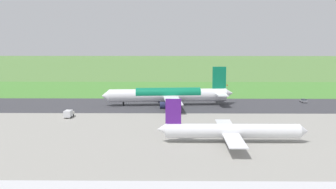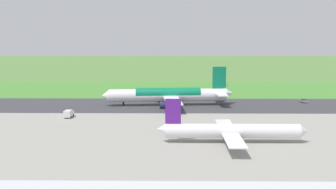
{
  "view_description": "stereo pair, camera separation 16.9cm",
  "coord_description": "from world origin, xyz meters",
  "px_view_note": "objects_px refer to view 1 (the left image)",
  "views": [
    {
      "loc": [
        10.67,
        170.14,
        28.87
      ],
      "look_at": [
        12.67,
        0.0,
        4.5
      ],
      "focal_mm": 44.94,
      "sensor_mm": 36.0,
      "label": 1
    },
    {
      "loc": [
        10.5,
        170.14,
        28.87
      ],
      "look_at": [
        12.67,
        0.0,
        4.5
      ],
      "focal_mm": 44.94,
      "sensor_mm": 36.0,
      "label": 2
    }
  ],
  "objects_px": {
    "airliner_parked_mid": "(232,131)",
    "traffic_cone_orange": "(217,90)",
    "service_car_followme": "(304,101)",
    "airliner_main": "(169,95)",
    "service_truck_baggage": "(69,114)",
    "no_stopping_sign": "(227,87)"
  },
  "relations": [
    {
      "from": "airliner_parked_mid",
      "to": "traffic_cone_orange",
      "type": "bearing_deg",
      "value": -93.81
    },
    {
      "from": "service_car_followme",
      "to": "traffic_cone_orange",
      "type": "distance_m",
      "value": 51.23
    },
    {
      "from": "airliner_main",
      "to": "airliner_parked_mid",
      "type": "relative_size",
      "value": 1.33
    },
    {
      "from": "service_truck_baggage",
      "to": "no_stopping_sign",
      "type": "distance_m",
      "value": 99.85
    },
    {
      "from": "no_stopping_sign",
      "to": "traffic_cone_orange",
      "type": "distance_m",
      "value": 6.54
    },
    {
      "from": "airliner_parked_mid",
      "to": "no_stopping_sign",
      "type": "height_order",
      "value": "airliner_parked_mid"
    },
    {
      "from": "traffic_cone_orange",
      "to": "airliner_parked_mid",
      "type": "bearing_deg",
      "value": 86.19
    },
    {
      "from": "airliner_parked_mid",
      "to": "service_car_followme",
      "type": "height_order",
      "value": "airliner_parked_mid"
    },
    {
      "from": "airliner_main",
      "to": "service_truck_baggage",
      "type": "distance_m",
      "value": 43.62
    },
    {
      "from": "airliner_main",
      "to": "traffic_cone_orange",
      "type": "xyz_separation_m",
      "value": [
        -24.5,
        -46.77,
        -4.08
      ]
    },
    {
      "from": "airliner_main",
      "to": "airliner_parked_mid",
      "type": "bearing_deg",
      "value": 106.24
    },
    {
      "from": "no_stopping_sign",
      "to": "traffic_cone_orange",
      "type": "bearing_deg",
      "value": 27.24
    },
    {
      "from": "service_truck_baggage",
      "to": "traffic_cone_orange",
      "type": "bearing_deg",
      "value": -129.17
    },
    {
      "from": "airliner_parked_mid",
      "to": "service_truck_baggage",
      "type": "relative_size",
      "value": 6.89
    },
    {
      "from": "service_truck_baggage",
      "to": "traffic_cone_orange",
      "type": "height_order",
      "value": "service_truck_baggage"
    },
    {
      "from": "airliner_main",
      "to": "airliner_parked_mid",
      "type": "height_order",
      "value": "airliner_main"
    },
    {
      "from": "airliner_parked_mid",
      "to": "service_truck_baggage",
      "type": "distance_m",
      "value": 62.18
    },
    {
      "from": "airliner_main",
      "to": "traffic_cone_orange",
      "type": "distance_m",
      "value": 52.95
    },
    {
      "from": "no_stopping_sign",
      "to": "airliner_main",
      "type": "bearing_deg",
      "value": 58.73
    },
    {
      "from": "airliner_main",
      "to": "airliner_parked_mid",
      "type": "xyz_separation_m",
      "value": [
        -17.4,
        59.73,
        -1.11
      ]
    },
    {
      "from": "service_truck_baggage",
      "to": "no_stopping_sign",
      "type": "xyz_separation_m",
      "value": [
        -65.03,
        -75.77,
        0.2
      ]
    },
    {
      "from": "airliner_main",
      "to": "service_car_followme",
      "type": "height_order",
      "value": "airliner_main"
    }
  ]
}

